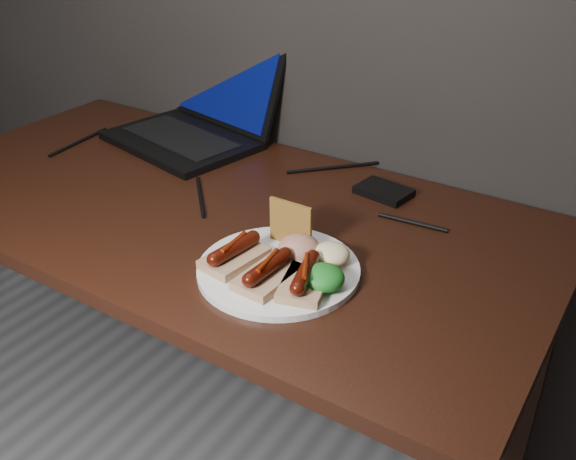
% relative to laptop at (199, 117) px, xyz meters
% --- Properties ---
extents(desk, '(1.40, 0.70, 0.75)m').
position_rel_laptop_xyz_m(desk, '(0.25, -0.28, -0.14)').
color(desk, black).
rests_on(desk, ground).
extents(laptop, '(0.42, 0.40, 0.25)m').
position_rel_laptop_xyz_m(laptop, '(0.00, 0.00, 0.00)').
color(laptop, black).
rests_on(laptop, desk).
extents(hard_drive, '(0.12, 0.09, 0.02)m').
position_rel_laptop_xyz_m(hard_drive, '(0.53, -0.04, -0.05)').
color(hard_drive, black).
rests_on(hard_drive, desk).
extents(desk_cables, '(0.95, 0.43, 0.01)m').
position_rel_laptop_xyz_m(desk_cables, '(0.23, -0.14, -0.05)').
color(desk_cables, black).
rests_on(desk_cables, desk).
extents(plate, '(0.35, 0.35, 0.01)m').
position_rel_laptop_xyz_m(plate, '(0.51, -0.41, -0.05)').
color(plate, silver).
rests_on(plate, desk).
extents(bread_sausage_left, '(0.08, 0.12, 0.04)m').
position_rel_laptop_xyz_m(bread_sausage_left, '(0.44, -0.44, -0.03)').
color(bread_sausage_left, tan).
rests_on(bread_sausage_left, plate).
extents(bread_sausage_center, '(0.08, 0.12, 0.04)m').
position_rel_laptop_xyz_m(bread_sausage_center, '(0.52, -0.45, -0.03)').
color(bread_sausage_center, tan).
rests_on(bread_sausage_center, plate).
extents(bread_sausage_right, '(0.10, 0.13, 0.04)m').
position_rel_laptop_xyz_m(bread_sausage_right, '(0.58, -0.43, -0.03)').
color(bread_sausage_right, tan).
rests_on(bread_sausage_right, plate).
extents(crispbread, '(0.09, 0.01, 0.08)m').
position_rel_laptop_xyz_m(crispbread, '(0.49, -0.33, 0.00)').
color(crispbread, '#AE7E2F').
rests_on(crispbread, plate).
extents(salad_greens, '(0.07, 0.07, 0.04)m').
position_rel_laptop_xyz_m(salad_greens, '(0.61, -0.42, -0.02)').
color(salad_greens, '#125B16').
rests_on(salad_greens, plate).
extents(salsa_mound, '(0.07, 0.07, 0.04)m').
position_rel_laptop_xyz_m(salsa_mound, '(0.52, -0.36, -0.02)').
color(salsa_mound, maroon).
rests_on(salsa_mound, plate).
extents(coleslaw_mound, '(0.06, 0.06, 0.04)m').
position_rel_laptop_xyz_m(coleslaw_mound, '(0.58, -0.35, -0.02)').
color(coleslaw_mound, white).
rests_on(coleslaw_mound, plate).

